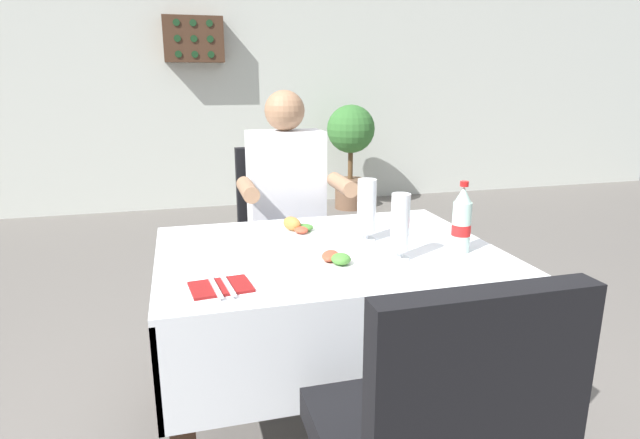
# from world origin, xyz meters

# --- Properties ---
(back_wall) EXTENTS (11.00, 0.12, 2.73)m
(back_wall) POSITION_xyz_m (0.00, 4.02, 1.36)
(back_wall) COLOR silver
(back_wall) RESTS_ON ground
(main_dining_table) EXTENTS (1.17, 0.86, 0.73)m
(main_dining_table) POSITION_xyz_m (0.11, 0.14, 0.56)
(main_dining_table) COLOR white
(main_dining_table) RESTS_ON ground
(chair_far_diner_seat) EXTENTS (0.44, 0.50, 0.97)m
(chair_far_diner_seat) POSITION_xyz_m (0.11, 0.97, 0.55)
(chair_far_diner_seat) COLOR black
(chair_far_diner_seat) RESTS_ON ground
(seated_diner_far) EXTENTS (0.50, 0.46, 1.26)m
(seated_diner_far) POSITION_xyz_m (0.12, 0.86, 0.71)
(seated_diner_far) COLOR #282D42
(seated_diner_far) RESTS_ON ground
(plate_near_camera) EXTENTS (0.24, 0.24, 0.05)m
(plate_near_camera) POSITION_xyz_m (0.09, -0.05, 0.74)
(plate_near_camera) COLOR white
(plate_near_camera) RESTS_ON main_dining_table
(plate_far_diner) EXTENTS (0.23, 0.23, 0.07)m
(plate_far_diner) POSITION_xyz_m (0.04, 0.33, 0.75)
(plate_far_diner) COLOR white
(plate_far_diner) RESTS_ON main_dining_table
(beer_glass_left) EXTENTS (0.07, 0.07, 0.23)m
(beer_glass_left) POSITION_xyz_m (0.27, 0.20, 0.85)
(beer_glass_left) COLOR white
(beer_glass_left) RESTS_ON main_dining_table
(beer_glass_middle) EXTENTS (0.07, 0.07, 0.22)m
(beer_glass_middle) POSITION_xyz_m (0.31, -0.03, 0.84)
(beer_glass_middle) COLOR white
(beer_glass_middle) RESTS_ON main_dining_table
(cola_bottle_primary) EXTENTS (0.07, 0.07, 0.25)m
(cola_bottle_primary) POSITION_xyz_m (0.54, -0.01, 0.84)
(cola_bottle_primary) COLOR silver
(cola_bottle_primary) RESTS_ON main_dining_table
(napkin_cutlery_set) EXTENTS (0.18, 0.19, 0.01)m
(napkin_cutlery_set) POSITION_xyz_m (-0.28, -0.13, 0.74)
(napkin_cutlery_set) COLOR maroon
(napkin_cutlery_set) RESTS_ON main_dining_table
(potted_plant_corner) EXTENTS (0.48, 0.48, 1.06)m
(potted_plant_corner) POSITION_xyz_m (1.31, 3.52, 0.68)
(potted_plant_corner) COLOR brown
(potted_plant_corner) RESTS_ON ground
(wall_bottle_rack) EXTENTS (0.56, 0.21, 0.42)m
(wall_bottle_rack) POSITION_xyz_m (-0.17, 3.85, 1.67)
(wall_bottle_rack) COLOR #472D1E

